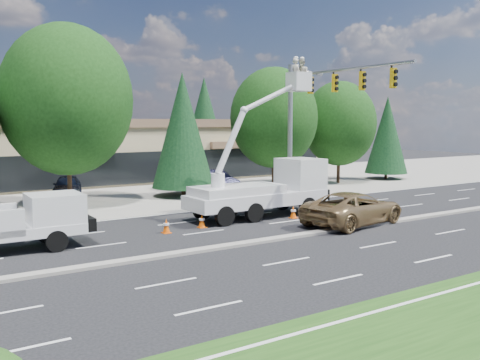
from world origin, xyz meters
TOP-DOWN VIEW (x-y plane):
  - ground at (0.00, 0.00)m, footprint 140.00×140.00m
  - concrete_apron at (0.00, 20.00)m, footprint 140.00×22.00m
  - road_median at (0.00, 0.00)m, footprint 120.00×0.55m
  - strip_mall at (0.00, 29.97)m, footprint 50.40×15.40m
  - tree_front_d at (-3.00, 15.00)m, footprint 8.14×8.14m
  - tree_front_e at (5.00, 15.00)m, footprint 4.43×4.43m
  - tree_front_f at (13.00, 15.00)m, footprint 6.87×6.87m
  - tree_front_g at (20.00, 15.00)m, footprint 6.30×6.30m
  - tree_front_h at (26.00, 15.00)m, footprint 3.85×3.85m
  - tree_back_c at (10.00, 42.00)m, footprint 4.81×4.81m
  - tree_back_d at (22.00, 42.00)m, footprint 5.57×5.57m
  - signal_mast at (10.03, 7.04)m, footprint 2.76×10.16m
  - utility_pickup at (-8.08, 4.19)m, footprint 5.95×2.46m
  - bucket_truck at (5.41, 5.21)m, footprint 8.76×2.82m
  - traffic_cone_b at (-1.55, 4.07)m, footprint 0.40×0.40m
  - traffic_cone_c at (0.51, 4.28)m, footprint 0.40×0.40m
  - traffic_cone_d at (6.00, 3.84)m, footprint 0.40×0.40m
  - minivan at (7.45, 0.74)m, footprint 6.45×3.75m
  - parked_car_west at (-2.00, 19.25)m, footprint 3.20×4.78m
  - parked_car_east at (8.11, 16.00)m, footprint 2.02×5.03m

SIDE VIEW (x-z plane):
  - ground at x=0.00m, z-range 0.00..0.00m
  - concrete_apron at x=0.00m, z-range 0.00..0.01m
  - road_median at x=0.00m, z-range 0.00..0.12m
  - traffic_cone_b at x=-1.55m, z-range -0.01..0.69m
  - traffic_cone_c at x=0.51m, z-range -0.01..0.69m
  - traffic_cone_d at x=6.00m, z-range -0.01..0.69m
  - parked_car_west at x=-2.00m, z-range 0.00..1.51m
  - parked_car_east at x=8.11m, z-range 0.00..1.62m
  - minivan at x=7.45m, z-range 0.00..1.69m
  - utility_pickup at x=-8.08m, z-range -0.20..2.06m
  - bucket_truck at x=5.41m, z-range -2.51..6.45m
  - strip_mall at x=0.00m, z-range 0.08..5.58m
  - tree_front_h at x=26.00m, z-range 0.28..7.87m
  - tree_front_e at x=5.00m, z-range 0.32..9.04m
  - tree_back_c at x=10.00m, z-range 0.35..9.82m
  - tree_front_g at x=20.00m, z-range 0.74..9.48m
  - tree_front_f at x=13.00m, z-range 0.81..10.34m
  - tree_back_d at x=22.00m, z-range 0.40..11.38m
  - signal_mast at x=10.03m, z-range 1.56..10.56m
  - tree_front_d at x=-3.00m, z-range 0.96..12.27m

